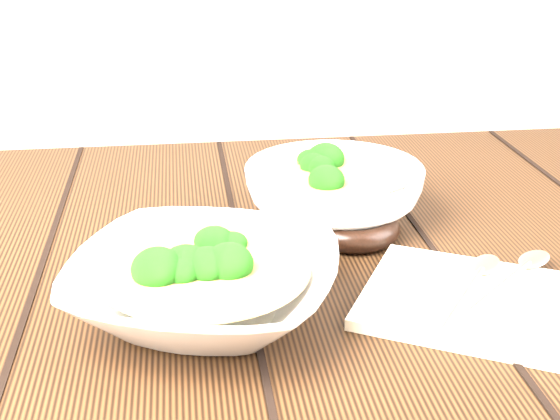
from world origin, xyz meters
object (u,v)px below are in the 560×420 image
Objects in this scene: table at (263,358)px; trivet at (353,227)px; napkin at (476,302)px; soup_bowl_back at (334,191)px; soup_bowl_front at (205,284)px.

trivet reaches higher than table.
table is at bearing -159.69° from trivet.
table is 0.25m from napkin.
table is 0.20m from soup_bowl_back.
table is at bearing -134.84° from soup_bowl_back.
trivet is at bearing -79.07° from soup_bowl_back.
trivet is at bearing 144.52° from napkin.
soup_bowl_front is 1.48× the size of napkin.
soup_bowl_back is 0.24m from napkin.
trivet is at bearing 20.31° from table.
soup_bowl_back is at bearing 52.19° from soup_bowl_front.
soup_bowl_front is 0.25m from soup_bowl_back.
napkin is at bearing -34.66° from table.
soup_bowl_back reaches higher than napkin.
soup_bowl_front is 2.88× the size of trivet.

